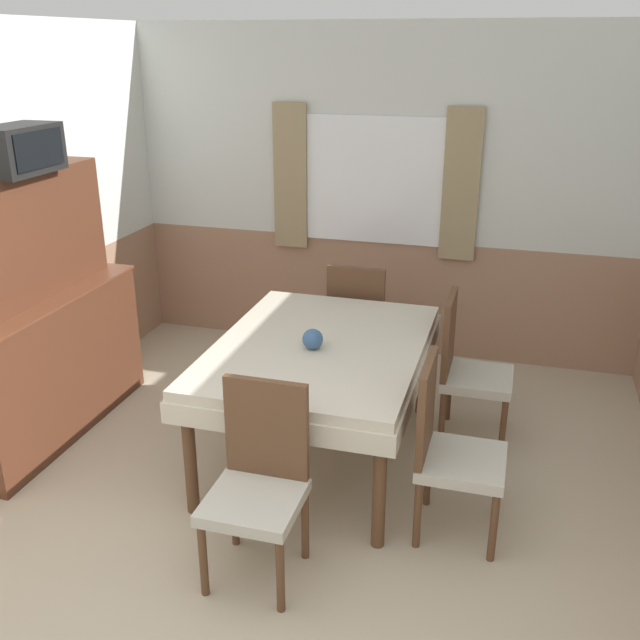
{
  "coord_description": "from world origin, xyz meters",
  "views": [
    {
      "loc": [
        1.08,
        -1.8,
        2.45
      ],
      "look_at": [
        0.0,
        1.94,
        0.92
      ],
      "focal_mm": 40.0,
      "sensor_mm": 36.0,
      "label": 1
    }
  ],
  "objects_px": {
    "chair_head_near": "(260,478)",
    "chair_right_near": "(448,446)",
    "sideboard": "(40,330)",
    "dining_table": "(320,359)",
    "vase": "(313,339)",
    "chair_head_window": "(359,322)",
    "tv": "(19,150)",
    "chair_right_far": "(466,365)"
  },
  "relations": [
    {
      "from": "chair_right_near",
      "to": "vase",
      "type": "relative_size",
      "value": 7.93
    },
    {
      "from": "chair_head_window",
      "to": "tv",
      "type": "height_order",
      "value": "tv"
    },
    {
      "from": "chair_right_near",
      "to": "sideboard",
      "type": "height_order",
      "value": "sideboard"
    },
    {
      "from": "dining_table",
      "to": "chair_head_near",
      "type": "xyz_separation_m",
      "value": [
        0.0,
        -1.05,
        -0.16
      ]
    },
    {
      "from": "chair_right_near",
      "to": "chair_head_window",
      "type": "bearing_deg",
      "value": -151.89
    },
    {
      "from": "chair_head_near",
      "to": "chair_head_window",
      "type": "bearing_deg",
      "value": -90.0
    },
    {
      "from": "chair_right_far",
      "to": "vase",
      "type": "height_order",
      "value": "chair_right_far"
    },
    {
      "from": "chair_head_near",
      "to": "sideboard",
      "type": "xyz_separation_m",
      "value": [
        -1.82,
        0.88,
        0.21
      ]
    },
    {
      "from": "chair_right_far",
      "to": "sideboard",
      "type": "height_order",
      "value": "sideboard"
    },
    {
      "from": "dining_table",
      "to": "chair_head_near",
      "type": "relative_size",
      "value": 1.73
    },
    {
      "from": "dining_table",
      "to": "chair_head_window",
      "type": "relative_size",
      "value": 1.73
    },
    {
      "from": "vase",
      "to": "tv",
      "type": "bearing_deg",
      "value": -178.3
    },
    {
      "from": "chair_right_far",
      "to": "sideboard",
      "type": "distance_m",
      "value": 2.75
    },
    {
      "from": "chair_head_near",
      "to": "chair_right_near",
      "type": "distance_m",
      "value": 0.99
    },
    {
      "from": "chair_head_near",
      "to": "sideboard",
      "type": "relative_size",
      "value": 0.57
    },
    {
      "from": "chair_right_far",
      "to": "chair_head_window",
      "type": "bearing_deg",
      "value": -123.17
    },
    {
      "from": "chair_right_far",
      "to": "dining_table",
      "type": "bearing_deg",
      "value": -58.65
    },
    {
      "from": "chair_head_near",
      "to": "chair_right_far",
      "type": "bearing_deg",
      "value": -118.11
    },
    {
      "from": "chair_right_near",
      "to": "dining_table",
      "type": "bearing_deg",
      "value": -121.35
    },
    {
      "from": "dining_table",
      "to": "chair_head_window",
      "type": "height_order",
      "value": "chair_head_window"
    },
    {
      "from": "chair_right_far",
      "to": "sideboard",
      "type": "xyz_separation_m",
      "value": [
        -2.65,
        -0.68,
        0.21
      ]
    },
    {
      "from": "sideboard",
      "to": "vase",
      "type": "height_order",
      "value": "sideboard"
    },
    {
      "from": "tv",
      "to": "vase",
      "type": "xyz_separation_m",
      "value": [
        1.78,
        0.05,
        -1.02
      ]
    },
    {
      "from": "tv",
      "to": "chair_head_near",
      "type": "bearing_deg",
      "value": -26.78
    },
    {
      "from": "tv",
      "to": "dining_table",
      "type": "bearing_deg",
      "value": 4.47
    },
    {
      "from": "dining_table",
      "to": "sideboard",
      "type": "distance_m",
      "value": 1.83
    },
    {
      "from": "chair_head_near",
      "to": "chair_head_window",
      "type": "height_order",
      "value": "same"
    },
    {
      "from": "chair_head_window",
      "to": "vase",
      "type": "distance_m",
      "value": 1.18
    },
    {
      "from": "chair_head_near",
      "to": "tv",
      "type": "height_order",
      "value": "tv"
    },
    {
      "from": "chair_head_near",
      "to": "vase",
      "type": "xyz_separation_m",
      "value": [
        -0.02,
        0.96,
        0.33
      ]
    },
    {
      "from": "dining_table",
      "to": "chair_head_near",
      "type": "height_order",
      "value": "chair_head_near"
    },
    {
      "from": "chair_right_near",
      "to": "sideboard",
      "type": "relative_size",
      "value": 0.57
    },
    {
      "from": "dining_table",
      "to": "tv",
      "type": "distance_m",
      "value": 2.16
    },
    {
      "from": "sideboard",
      "to": "vase",
      "type": "distance_m",
      "value": 1.81
    },
    {
      "from": "chair_head_window",
      "to": "vase",
      "type": "height_order",
      "value": "chair_head_window"
    },
    {
      "from": "tv",
      "to": "chair_head_window",
      "type": "bearing_deg",
      "value": 33.46
    },
    {
      "from": "chair_right_far",
      "to": "vase",
      "type": "relative_size",
      "value": 7.93
    },
    {
      "from": "chair_right_near",
      "to": "chair_right_far",
      "type": "height_order",
      "value": "same"
    },
    {
      "from": "vase",
      "to": "dining_table",
      "type": "bearing_deg",
      "value": 76.49
    },
    {
      "from": "vase",
      "to": "chair_right_far",
      "type": "bearing_deg",
      "value": 34.89
    },
    {
      "from": "dining_table",
      "to": "vase",
      "type": "bearing_deg",
      "value": -103.51
    },
    {
      "from": "chair_right_far",
      "to": "vase",
      "type": "distance_m",
      "value": 1.09
    }
  ]
}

